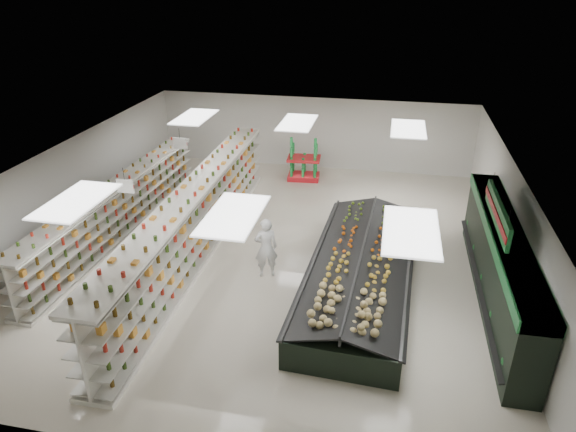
% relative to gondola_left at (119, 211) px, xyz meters
% --- Properties ---
extents(floor, '(16.00, 16.00, 0.00)m').
position_rel_gondola_left_xyz_m(floor, '(5.42, -0.14, -0.84)').
color(floor, beige).
rests_on(floor, ground).
extents(ceiling, '(14.00, 16.00, 0.02)m').
position_rel_gondola_left_xyz_m(ceiling, '(5.42, -0.14, 2.36)').
color(ceiling, white).
rests_on(ceiling, wall_back).
extents(wall_back, '(14.00, 0.02, 3.20)m').
position_rel_gondola_left_xyz_m(wall_back, '(5.42, 7.86, 0.76)').
color(wall_back, silver).
rests_on(wall_back, floor).
extents(wall_front, '(14.00, 0.02, 3.20)m').
position_rel_gondola_left_xyz_m(wall_front, '(5.42, -8.14, 0.76)').
color(wall_front, silver).
rests_on(wall_front, floor).
extents(wall_left, '(0.02, 16.00, 3.20)m').
position_rel_gondola_left_xyz_m(wall_left, '(-1.58, -0.14, 0.76)').
color(wall_left, silver).
rests_on(wall_left, floor).
extents(wall_right, '(0.02, 16.00, 3.20)m').
position_rel_gondola_left_xyz_m(wall_right, '(12.42, -0.14, 0.76)').
color(wall_right, silver).
rests_on(wall_right, floor).
extents(produce_wall_case, '(0.93, 8.00, 2.20)m').
position_rel_gondola_left_xyz_m(produce_wall_case, '(11.95, -1.64, 0.40)').
color(produce_wall_case, black).
rests_on(produce_wall_case, floor).
extents(aisle_sign_near, '(0.52, 0.06, 0.75)m').
position_rel_gondola_left_xyz_m(aisle_sign_near, '(1.62, -2.14, 1.91)').
color(aisle_sign_near, white).
rests_on(aisle_sign_near, ceiling).
extents(aisle_sign_far, '(0.52, 0.06, 0.75)m').
position_rel_gondola_left_xyz_m(aisle_sign_far, '(1.62, 1.86, 1.91)').
color(aisle_sign_far, white).
rests_on(aisle_sign_far, ceiling).
extents(hortifruti_banner, '(0.12, 3.20, 0.95)m').
position_rel_gondola_left_xyz_m(hortifruti_banner, '(11.66, -1.64, 1.81)').
color(hortifruti_banner, '#1F7637').
rests_on(hortifruti_banner, ceiling).
extents(gondola_left, '(1.06, 10.60, 1.83)m').
position_rel_gondola_left_xyz_m(gondola_left, '(0.00, 0.00, 0.00)').
color(gondola_left, white).
rests_on(gondola_left, floor).
extents(gondola_center, '(1.16, 13.12, 2.27)m').
position_rel_gondola_left_xyz_m(gondola_center, '(3.07, -0.82, 0.20)').
color(gondola_center, white).
rests_on(gondola_center, floor).
extents(produce_island, '(3.24, 8.00, 1.18)m').
position_rel_gondola_left_xyz_m(produce_island, '(8.31, -1.64, -0.31)').
color(produce_island, black).
rests_on(produce_island, floor).
extents(soda_endcap, '(1.46, 1.05, 1.78)m').
position_rel_gondola_left_xyz_m(soda_endcap, '(5.28, 6.23, 0.02)').
color(soda_endcap, red).
rests_on(soda_endcap, floor).
extents(shopper_main, '(0.80, 0.67, 1.87)m').
position_rel_gondola_left_xyz_m(shopper_main, '(5.54, -1.64, 0.09)').
color(shopper_main, white).
rests_on(shopper_main, floor).
extents(shopper_background, '(0.65, 0.89, 1.67)m').
position_rel_gondola_left_xyz_m(shopper_background, '(2.62, 3.60, -0.01)').
color(shopper_background, '#9D8260').
rests_on(shopper_background, floor).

